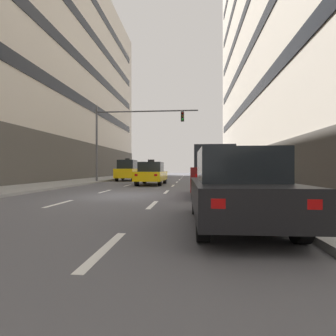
{
  "coord_description": "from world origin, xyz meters",
  "views": [
    {
      "loc": [
        3.04,
        -12.01,
        1.26
      ],
      "look_at": [
        -0.28,
        24.62,
        1.3
      ],
      "focal_mm": 28.19,
      "sensor_mm": 36.0,
      "label": 1
    }
  ],
  "objects_px": {
    "traffic_signal_0": "(126,129)",
    "taxi_driving_0": "(152,174)",
    "car_driving_1": "(152,171)",
    "taxi_driving_2": "(128,170)",
    "car_parked_0": "(236,188)",
    "car_parked_1": "(213,171)"
  },
  "relations": [
    {
      "from": "taxi_driving_0",
      "to": "car_driving_1",
      "type": "distance_m",
      "value": 22.23
    },
    {
      "from": "taxi_driving_0",
      "to": "traffic_signal_0",
      "type": "height_order",
      "value": "traffic_signal_0"
    },
    {
      "from": "car_parked_0",
      "to": "taxi_driving_0",
      "type": "bearing_deg",
      "value": 106.02
    },
    {
      "from": "traffic_signal_0",
      "to": "taxi_driving_0",
      "type": "bearing_deg",
      "value": -47.53
    },
    {
      "from": "taxi_driving_0",
      "to": "car_parked_0",
      "type": "relative_size",
      "value": 1.04
    },
    {
      "from": "car_driving_1",
      "to": "taxi_driving_2",
      "type": "distance_m",
      "value": 15.57
    },
    {
      "from": "taxi_driving_0",
      "to": "taxi_driving_2",
      "type": "distance_m",
      "value": 7.3
    },
    {
      "from": "car_parked_0",
      "to": "car_parked_1",
      "type": "relative_size",
      "value": 0.96
    },
    {
      "from": "car_driving_1",
      "to": "car_parked_0",
      "type": "distance_m",
      "value": 36.76
    },
    {
      "from": "taxi_driving_2",
      "to": "car_parked_0",
      "type": "bearing_deg",
      "value": -69.89
    },
    {
      "from": "car_driving_1",
      "to": "car_parked_0",
      "type": "relative_size",
      "value": 0.93
    },
    {
      "from": "car_parked_0",
      "to": "traffic_signal_0",
      "type": "bearing_deg",
      "value": 111.64
    },
    {
      "from": "car_parked_1",
      "to": "taxi_driving_0",
      "type": "bearing_deg",
      "value": 117.36
    },
    {
      "from": "taxi_driving_0",
      "to": "traffic_signal_0",
      "type": "distance_m",
      "value": 5.6
    },
    {
      "from": "car_driving_1",
      "to": "car_parked_1",
      "type": "xyz_separation_m",
      "value": [
        7.28,
        -29.78,
        0.35
      ]
    },
    {
      "from": "car_driving_1",
      "to": "taxi_driving_2",
      "type": "xyz_separation_m",
      "value": [
        -0.21,
        -15.57,
        0.28
      ]
    },
    {
      "from": "car_parked_0",
      "to": "car_parked_1",
      "type": "bearing_deg",
      "value": 90.01
    },
    {
      "from": "car_parked_1",
      "to": "car_driving_1",
      "type": "bearing_deg",
      "value": 103.74
    },
    {
      "from": "taxi_driving_0",
      "to": "traffic_signal_0",
      "type": "xyz_separation_m",
      "value": [
        -2.72,
        2.97,
        3.9
      ]
    },
    {
      "from": "car_driving_1",
      "to": "taxi_driving_0",
      "type": "bearing_deg",
      "value": -81.6
    },
    {
      "from": "taxi_driving_0",
      "to": "taxi_driving_2",
      "type": "bearing_deg",
      "value": 118.32
    },
    {
      "from": "car_parked_1",
      "to": "traffic_signal_0",
      "type": "xyz_separation_m",
      "value": [
        -6.75,
        10.76,
        3.63
      ]
    }
  ]
}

